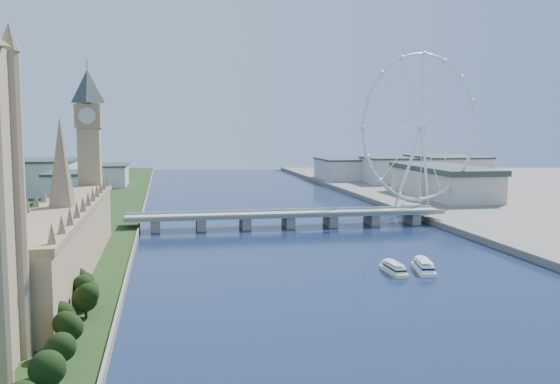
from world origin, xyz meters
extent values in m
cube|color=tan|center=(-128.00, 170.00, 17.00)|extent=(24.00, 200.00, 28.00)
cone|color=#937A59|center=(-128.00, 170.00, 53.00)|extent=(12.00, 12.00, 40.00)
cube|color=tan|center=(-128.00, 278.00, 43.00)|extent=(13.00, 13.00, 80.00)
cube|color=#937A59|center=(-128.00, 278.00, 75.00)|extent=(15.00, 15.00, 14.00)
pyramid|color=#2D3833|center=(-128.00, 278.00, 103.00)|extent=(20.02, 20.02, 20.00)
cube|color=gray|center=(0.00, 300.00, 8.50)|extent=(220.00, 22.00, 2.00)
cube|color=gray|center=(-90.00, 300.00, 3.75)|extent=(6.00, 20.00, 7.50)
cube|color=gray|center=(-60.00, 300.00, 3.75)|extent=(6.00, 20.00, 7.50)
cube|color=gray|center=(-30.00, 300.00, 3.75)|extent=(6.00, 20.00, 7.50)
cube|color=gray|center=(0.00, 300.00, 3.75)|extent=(6.00, 20.00, 7.50)
cube|color=gray|center=(30.00, 300.00, 3.75)|extent=(6.00, 20.00, 7.50)
cube|color=gray|center=(60.00, 300.00, 3.75)|extent=(6.00, 20.00, 7.50)
cube|color=gray|center=(90.00, 300.00, 3.75)|extent=(6.00, 20.00, 7.50)
torus|color=silver|center=(120.00, 355.00, 68.00)|extent=(113.60, 39.12, 118.60)
cylinder|color=silver|center=(120.00, 355.00, 68.00)|extent=(7.25, 6.61, 6.00)
cube|color=gray|center=(117.00, 365.00, 4.00)|extent=(14.00, 10.00, 2.00)
cube|color=beige|center=(-160.00, 430.00, 16.00)|extent=(40.00, 60.00, 26.00)
cube|color=beige|center=(-200.00, 520.00, 19.00)|extent=(60.00, 80.00, 32.00)
cube|color=beige|center=(-150.00, 600.00, 14.00)|extent=(50.00, 70.00, 22.00)
cube|color=beige|center=(180.00, 580.00, 17.00)|extent=(60.00, 60.00, 28.00)
cube|color=beige|center=(240.00, 560.00, 18.00)|extent=(70.00, 90.00, 30.00)
cube|color=beige|center=(140.00, 640.00, 15.00)|extent=(60.00, 80.00, 24.00)
camera|label=1|loc=(-83.10, -116.75, 68.62)|focal=40.00mm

